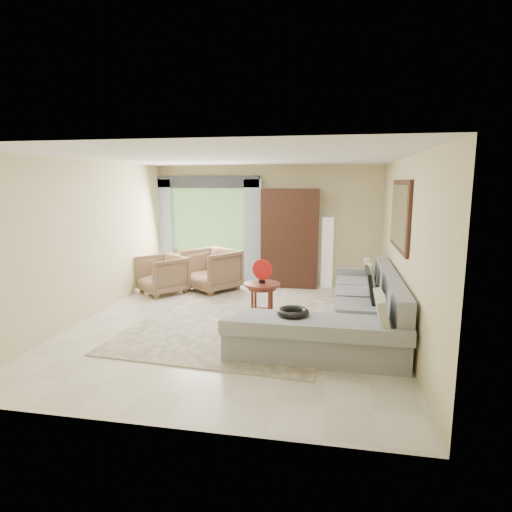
% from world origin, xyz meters
% --- Properties ---
extents(ground, '(6.00, 6.00, 0.00)m').
position_xyz_m(ground, '(0.00, 0.00, 0.00)').
color(ground, silver).
rests_on(ground, ground).
extents(area_rug, '(3.27, 4.20, 0.02)m').
position_xyz_m(area_rug, '(-0.02, 0.25, 0.01)').
color(area_rug, beige).
rests_on(area_rug, ground).
extents(sectional_sofa, '(2.30, 3.46, 0.90)m').
position_xyz_m(sectional_sofa, '(1.78, -0.18, 0.28)').
color(sectional_sofa, gray).
rests_on(sectional_sofa, ground).
extents(tv_screen, '(0.14, 0.74, 0.48)m').
position_xyz_m(tv_screen, '(2.05, 0.03, 0.72)').
color(tv_screen, black).
rests_on(tv_screen, sectional_sofa).
extents(garden_hose, '(0.43, 0.43, 0.09)m').
position_xyz_m(garden_hose, '(1.00, -0.97, 0.55)').
color(garden_hose, black).
rests_on(garden_hose, sectional_sofa).
extents(coffee_table, '(0.60, 0.60, 0.60)m').
position_xyz_m(coffee_table, '(0.35, 0.35, 0.31)').
color(coffee_table, '#4A1B13').
rests_on(coffee_table, ground).
extents(red_disc, '(0.34, 0.09, 0.34)m').
position_xyz_m(red_disc, '(0.35, 0.35, 0.83)').
color(red_disc, '#B31311').
rests_on(red_disc, coffee_table).
extents(armchair_left, '(1.17, 1.18, 0.77)m').
position_xyz_m(armchair_left, '(-1.92, 1.57, 0.39)').
color(armchair_left, brown).
rests_on(armchair_left, ground).
extents(armchair_right, '(1.31, 1.31, 0.87)m').
position_xyz_m(armchair_right, '(-0.99, 1.96, 0.44)').
color(armchair_right, '#8E6A4D').
rests_on(armchair_right, ground).
extents(potted_plant, '(0.56, 0.50, 0.56)m').
position_xyz_m(potted_plant, '(-2.37, 2.48, 0.28)').
color(potted_plant, '#999999').
rests_on(potted_plant, ground).
extents(armoire, '(1.20, 0.55, 2.10)m').
position_xyz_m(armoire, '(0.55, 2.72, 1.05)').
color(armoire, black).
rests_on(armoire, ground).
extents(floor_lamp, '(0.24, 0.24, 1.50)m').
position_xyz_m(floor_lamp, '(1.35, 2.78, 0.75)').
color(floor_lamp, silver).
rests_on(floor_lamp, ground).
extents(window, '(1.80, 0.04, 1.40)m').
position_xyz_m(window, '(-1.35, 2.97, 1.40)').
color(window, '#669E59').
rests_on(window, wall_back).
extents(curtain_left, '(0.40, 0.08, 2.30)m').
position_xyz_m(curtain_left, '(-2.40, 2.88, 1.15)').
color(curtain_left, '#9EB7CC').
rests_on(curtain_left, ground).
extents(curtain_right, '(0.40, 0.08, 2.30)m').
position_xyz_m(curtain_right, '(-0.30, 2.88, 1.15)').
color(curtain_right, '#9EB7CC').
rests_on(curtain_right, ground).
extents(valance, '(2.40, 0.12, 0.26)m').
position_xyz_m(valance, '(-1.35, 2.90, 2.25)').
color(valance, '#1E232D').
rests_on(valance, wall_back).
extents(wall_mirror, '(0.05, 1.70, 1.05)m').
position_xyz_m(wall_mirror, '(2.46, 0.35, 1.75)').
color(wall_mirror, black).
rests_on(wall_mirror, wall_right).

